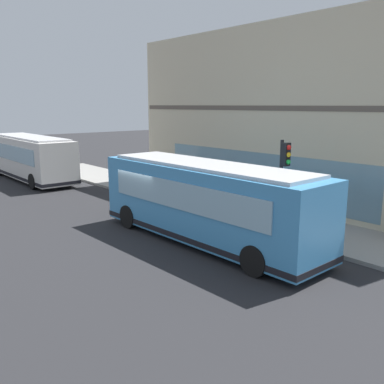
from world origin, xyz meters
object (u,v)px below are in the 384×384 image
traffic_light_near_corner (284,169)px  pedestrian_walking_along_curb (191,188)px  city_bus_nearside (206,203)px  pedestrian_by_light_pole (240,196)px  city_bus_far_down_street (31,158)px  fire_hydrant (310,212)px

traffic_light_near_corner → pedestrian_walking_along_curb: bearing=87.5°
city_bus_nearside → traffic_light_near_corner: traffic_light_near_corner is taller
traffic_light_near_corner → pedestrian_by_light_pole: size_ratio=2.34×
city_bus_nearside → pedestrian_by_light_pole: city_bus_nearside is taller
traffic_light_near_corner → pedestrian_by_light_pole: 3.56m
city_bus_far_down_street → traffic_light_near_corner: 19.72m
traffic_light_near_corner → pedestrian_walking_along_curb: 6.15m
fire_hydrant → city_bus_nearside: bearing=168.3°
city_bus_far_down_street → pedestrian_walking_along_curb: (3.21, -13.56, -0.50)m
traffic_light_near_corner → fire_hydrant: bearing=7.5°
traffic_light_near_corner → pedestrian_by_light_pole: bearing=75.8°
fire_hydrant → traffic_light_near_corner: bearing=-172.5°
pedestrian_walking_along_curb → pedestrian_by_light_pole: bearing=-79.8°
city_bus_far_down_street → fire_hydrant: 19.91m
pedestrian_by_light_pole → pedestrian_walking_along_curb: bearing=100.2°
fire_hydrant → pedestrian_by_light_pole: 3.23m
pedestrian_walking_along_curb → city_bus_nearside: bearing=-124.4°
fire_hydrant → pedestrian_walking_along_curb: bearing=111.2°
pedestrian_walking_along_curb → fire_hydrant: bearing=-68.8°
city_bus_far_down_street → fire_hydrant: city_bus_far_down_street is taller
city_bus_far_down_street → traffic_light_near_corner: (2.95, -19.46, 1.19)m
city_bus_nearside → traffic_light_near_corner: 3.37m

